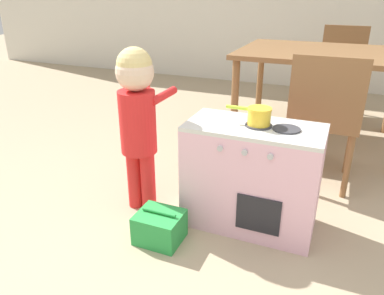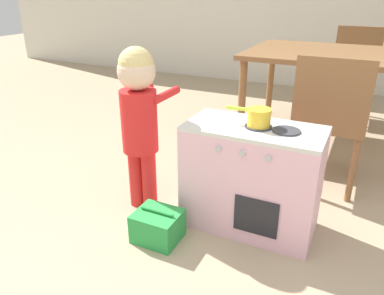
{
  "view_description": "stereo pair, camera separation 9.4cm",
  "coord_description": "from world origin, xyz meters",
  "px_view_note": "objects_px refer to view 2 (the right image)",
  "views": [
    {
      "loc": [
        0.46,
        -0.73,
        1.19
      ],
      "look_at": [
        -0.22,
        0.9,
        0.42
      ],
      "focal_mm": 35.0,
      "sensor_mm": 36.0,
      "label": 1
    },
    {
      "loc": [
        0.54,
        -0.69,
        1.19
      ],
      "look_at": [
        -0.22,
        0.9,
        0.42
      ],
      "focal_mm": 35.0,
      "sensor_mm": 36.0,
      "label": 2
    }
  ],
  "objects_px": {
    "play_kitchen": "(251,178)",
    "child_figure": "(139,108)",
    "toy_pot": "(258,116)",
    "dining_chair_far": "(354,70)",
    "dining_table": "(333,63)",
    "toy_basket": "(158,226)",
    "dining_chair_near": "(330,119)"
  },
  "relations": [
    {
      "from": "dining_chair_far",
      "to": "play_kitchen",
      "type": "bearing_deg",
      "value": 81.95
    },
    {
      "from": "play_kitchen",
      "to": "child_figure",
      "type": "relative_size",
      "value": 0.73
    },
    {
      "from": "toy_pot",
      "to": "toy_basket",
      "type": "xyz_separation_m",
      "value": [
        -0.39,
        -0.32,
        -0.54
      ]
    },
    {
      "from": "dining_table",
      "to": "toy_pot",
      "type": "bearing_deg",
      "value": -97.1
    },
    {
      "from": "toy_basket",
      "to": "dining_table",
      "type": "xyz_separation_m",
      "value": [
        0.56,
        1.69,
        0.57
      ]
    },
    {
      "from": "toy_pot",
      "to": "play_kitchen",
      "type": "bearing_deg",
      "value": -177.92
    },
    {
      "from": "dining_table",
      "to": "dining_chair_far",
      "type": "distance_m",
      "value": 0.82
    },
    {
      "from": "dining_chair_far",
      "to": "dining_table",
      "type": "bearing_deg",
      "value": 81.25
    },
    {
      "from": "dining_chair_far",
      "to": "toy_pot",
      "type": "bearing_deg",
      "value": 82.3
    },
    {
      "from": "toy_pot",
      "to": "dining_chair_far",
      "type": "distance_m",
      "value": 2.18
    },
    {
      "from": "toy_pot",
      "to": "dining_table",
      "type": "height_order",
      "value": "dining_table"
    },
    {
      "from": "toy_pot",
      "to": "dining_chair_far",
      "type": "relative_size",
      "value": 0.27
    },
    {
      "from": "toy_basket",
      "to": "dining_table",
      "type": "bearing_deg",
      "value": 71.7
    },
    {
      "from": "play_kitchen",
      "to": "toy_pot",
      "type": "bearing_deg",
      "value": 2.08
    },
    {
      "from": "toy_pot",
      "to": "child_figure",
      "type": "bearing_deg",
      "value": -172.7
    },
    {
      "from": "child_figure",
      "to": "dining_chair_far",
      "type": "height_order",
      "value": "child_figure"
    },
    {
      "from": "dining_table",
      "to": "dining_chair_near",
      "type": "distance_m",
      "value": 0.81
    },
    {
      "from": "toy_basket",
      "to": "dining_chair_near",
      "type": "xyz_separation_m",
      "value": [
        0.66,
        0.91,
        0.38
      ]
    },
    {
      "from": "toy_pot",
      "to": "toy_basket",
      "type": "distance_m",
      "value": 0.74
    },
    {
      "from": "child_figure",
      "to": "dining_chair_near",
      "type": "relative_size",
      "value": 1.09
    },
    {
      "from": "child_figure",
      "to": "dining_table",
      "type": "height_order",
      "value": "child_figure"
    },
    {
      "from": "toy_basket",
      "to": "dining_chair_near",
      "type": "relative_size",
      "value": 0.27
    },
    {
      "from": "play_kitchen",
      "to": "toy_basket",
      "type": "relative_size",
      "value": 3.0
    },
    {
      "from": "dining_table",
      "to": "dining_chair_near",
      "type": "relative_size",
      "value": 1.49
    },
    {
      "from": "dining_table",
      "to": "dining_chair_far",
      "type": "bearing_deg",
      "value": 81.25
    },
    {
      "from": "child_figure",
      "to": "dining_chair_far",
      "type": "bearing_deg",
      "value": 67.76
    },
    {
      "from": "toy_pot",
      "to": "dining_chair_near",
      "type": "distance_m",
      "value": 0.67
    },
    {
      "from": "dining_table",
      "to": "dining_chair_near",
      "type": "bearing_deg",
      "value": -82.53
    },
    {
      "from": "child_figure",
      "to": "toy_basket",
      "type": "xyz_separation_m",
      "value": [
        0.23,
        -0.24,
        -0.51
      ]
    },
    {
      "from": "toy_basket",
      "to": "toy_pot",
      "type": "bearing_deg",
      "value": 39.49
    },
    {
      "from": "child_figure",
      "to": "dining_chair_near",
      "type": "bearing_deg",
      "value": 36.89
    },
    {
      "from": "toy_basket",
      "to": "dining_chair_far",
      "type": "relative_size",
      "value": 0.27
    }
  ]
}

